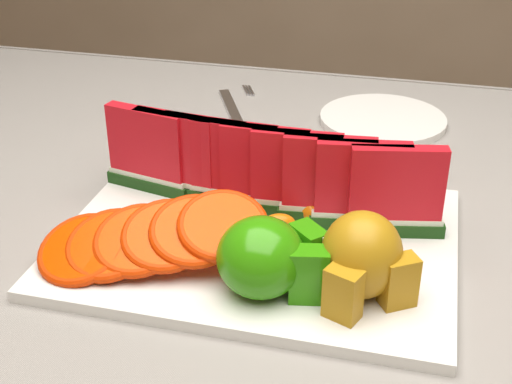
# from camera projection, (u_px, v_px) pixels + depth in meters

# --- Properties ---
(table) EXTENTS (1.40, 0.90, 0.75)m
(table) POSITION_uv_depth(u_px,v_px,m) (272.00, 309.00, 0.81)
(table) COLOR brown
(table) RESTS_ON ground
(tablecloth) EXTENTS (1.53, 1.03, 0.20)m
(tablecloth) POSITION_uv_depth(u_px,v_px,m) (273.00, 264.00, 0.78)
(tablecloth) COLOR gray
(tablecloth) RESTS_ON table
(platter) EXTENTS (0.40, 0.30, 0.01)m
(platter) POSITION_uv_depth(u_px,v_px,m) (259.00, 240.00, 0.74)
(platter) COLOR silver
(platter) RESTS_ON tablecloth
(apple_cluster) EXTENTS (0.12, 0.10, 0.07)m
(apple_cluster) POSITION_uv_depth(u_px,v_px,m) (269.00, 259.00, 0.64)
(apple_cluster) COLOR #39821D
(apple_cluster) RESTS_ON platter
(pear_cluster) EXTENTS (0.09, 0.09, 0.08)m
(pear_cluster) POSITION_uv_depth(u_px,v_px,m) (363.00, 259.00, 0.63)
(pear_cluster) COLOR #AD7B1C
(pear_cluster) RESTS_ON platter
(side_plate) EXTENTS (0.23, 0.23, 0.01)m
(side_plate) POSITION_uv_depth(u_px,v_px,m) (383.00, 119.00, 1.02)
(side_plate) COLOR silver
(side_plate) RESTS_ON tablecloth
(fork) EXTENTS (0.09, 0.19, 0.00)m
(fork) POSITION_uv_depth(u_px,v_px,m) (234.00, 109.00, 1.06)
(fork) COLOR silver
(fork) RESTS_ON tablecloth
(watermelon_row) EXTENTS (0.39, 0.07, 0.10)m
(watermelon_row) POSITION_uv_depth(u_px,v_px,m) (265.00, 172.00, 0.76)
(watermelon_row) COLOR #143B0F
(watermelon_row) RESTS_ON platter
(orange_fan_front) EXTENTS (0.24, 0.15, 0.06)m
(orange_fan_front) POSITION_uv_depth(u_px,v_px,m) (152.00, 237.00, 0.68)
(orange_fan_front) COLOR red
(orange_fan_front) RESTS_ON platter
(orange_fan_back) EXTENTS (0.34, 0.12, 0.05)m
(orange_fan_back) POSITION_uv_depth(u_px,v_px,m) (283.00, 164.00, 0.83)
(orange_fan_back) COLOR red
(orange_fan_back) RESTS_ON platter
(tangerine_segments) EXTENTS (0.17, 0.07, 0.02)m
(tangerine_segments) POSITION_uv_depth(u_px,v_px,m) (256.00, 215.00, 0.75)
(tangerine_segments) COLOR orange
(tangerine_segments) RESTS_ON platter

